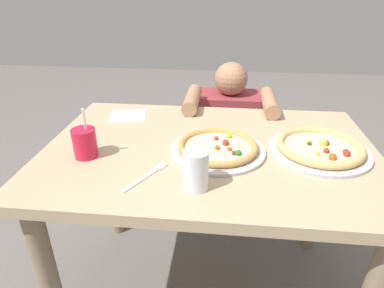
{
  "coord_description": "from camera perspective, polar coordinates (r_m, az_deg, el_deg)",
  "views": [
    {
      "loc": [
        0.05,
        -1.09,
        1.32
      ],
      "look_at": [
        -0.06,
        -0.04,
        0.78
      ],
      "focal_mm": 30.94,
      "sensor_mm": 36.0,
      "label": 1
    }
  ],
  "objects": [
    {
      "name": "pizza_far",
      "position": [
        1.27,
        21.12,
        -0.59
      ],
      "size": [
        0.36,
        0.36,
        0.04
      ],
      "color": "#B7B7BC",
      "rests_on": "dining_table"
    },
    {
      "name": "drink_cup_colored",
      "position": [
        1.21,
        -18.0,
        0.2
      ],
      "size": [
        0.08,
        0.08,
        0.18
      ],
      "color": "red",
      "rests_on": "dining_table"
    },
    {
      "name": "fork",
      "position": [
        1.07,
        -7.65,
        -5.38
      ],
      "size": [
        0.11,
        0.19,
        0.0
      ],
      "color": "silver",
      "rests_on": "dining_table"
    },
    {
      "name": "ground_plane",
      "position": [
        1.72,
        2.42,
        -23.32
      ],
      "size": [
        8.0,
        8.0,
        0.0
      ],
      "primitive_type": "plane",
      "color": "#66605B"
    },
    {
      "name": "diner_seated",
      "position": [
        1.96,
        6.08,
        -0.99
      ],
      "size": [
        0.44,
        0.53,
        0.92
      ],
      "color": "#333847",
      "rests_on": "ground"
    },
    {
      "name": "paper_napkin",
      "position": [
        1.54,
        -10.96,
        4.81
      ],
      "size": [
        0.19,
        0.18,
        0.0
      ],
      "primitive_type": "cube",
      "rotation": [
        0.0,
        0.0,
        0.22
      ],
      "color": "white",
      "rests_on": "dining_table"
    },
    {
      "name": "pizza_near",
      "position": [
        1.19,
        4.47,
        -0.67
      ],
      "size": [
        0.34,
        0.34,
        0.04
      ],
      "color": "#B7B7BC",
      "rests_on": "dining_table"
    },
    {
      "name": "dining_table",
      "position": [
        1.29,
        2.96,
        -5.04
      ],
      "size": [
        1.23,
        0.84,
        0.75
      ],
      "color": "tan",
      "rests_on": "ground"
    },
    {
      "name": "water_cup_clear",
      "position": [
        0.97,
        0.67,
        -4.4
      ],
      "size": [
        0.08,
        0.08,
        0.12
      ],
      "color": "silver",
      "rests_on": "dining_table"
    }
  ]
}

